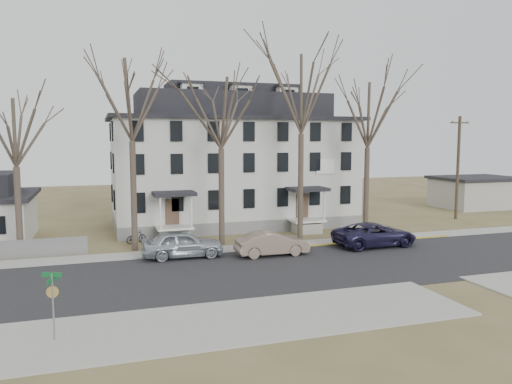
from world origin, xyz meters
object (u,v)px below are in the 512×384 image
object	(u,v)px
tree_far_left	(131,94)
tree_bungalow	(14,128)
street_sign	(53,296)
car_navy	(375,235)
boarding_house	(232,163)
car_tan	(272,244)
bicycle_left	(163,238)
tree_mid_right	(368,110)
tree_mid_left	(221,107)
tree_center	(302,88)
bicycle_right	(136,237)
car_silver	(183,244)
utility_pole_far	(458,166)

from	to	relation	value
tree_far_left	tree_bungalow	world-z (taller)	tree_far_left
street_sign	tree_bungalow	bearing A→B (deg)	122.81
car_navy	street_sign	distance (m)	22.61
tree_bungalow	boarding_house	bearing A→B (deg)	27.01
car_tan	bicycle_left	distance (m)	8.53
tree_mid_right	boarding_house	bearing A→B (deg)	136.19
tree_mid_left	tree_center	xyz separation A→B (m)	(6.00, 0.00, 1.48)
street_sign	tree_mid_left	bearing A→B (deg)	76.89
tree_mid_right	tree_far_left	bearing A→B (deg)	180.00
bicycle_right	tree_center	bearing A→B (deg)	-125.35
car_tan	car_silver	bearing A→B (deg)	78.33
tree_center	car_navy	size ratio (longest dim) A/B	2.51
tree_mid_left	car_tan	xyz separation A→B (m)	(2.18, -4.36, -8.83)
tree_mid_left	car_navy	xyz separation A→B (m)	(9.90, -3.97, -8.79)
tree_far_left	tree_mid_right	size ratio (longest dim) A/B	1.08
tree_bungalow	tree_mid_right	bearing A→B (deg)	0.00
tree_bungalow	street_sign	distance (m)	16.24
car_tan	bicycle_left	size ratio (longest dim) A/B	2.98
tree_center	tree_mid_right	world-z (taller)	tree_center
tree_mid_right	tree_bungalow	size ratio (longest dim) A/B	1.18
tree_mid_right	car_tan	bearing A→B (deg)	-154.94
bicycle_left	tree_center	bearing A→B (deg)	-108.15
car_silver	tree_mid_right	bearing A→B (deg)	-75.58
tree_center	tree_bungalow	world-z (taller)	tree_center
utility_pole_far	car_tan	xyz separation A→B (m)	(-21.32, -8.56, -4.14)
tree_mid_left	tree_center	world-z (taller)	tree_center
tree_bungalow	bicycle_left	xyz separation A→B (m)	(9.10, 1.62, -7.71)
boarding_house	tree_bungalow	distance (m)	18.17
car_silver	street_sign	size ratio (longest dim) A/B	1.94
boarding_house	utility_pole_far	distance (m)	20.88
tree_far_left	bicycle_right	distance (m)	10.07
boarding_house	utility_pole_far	bearing A→B (deg)	-10.92
utility_pole_far	bicycle_right	xyz separation A→B (m)	(-29.26, -2.22, -4.43)
car_tan	tree_mid_left	bearing A→B (deg)	26.85
utility_pole_far	tree_bungalow	bearing A→B (deg)	-173.44
tree_bungalow	bicycle_left	bearing A→B (deg)	10.12
bicycle_right	bicycle_left	bearing A→B (deg)	-126.70
tree_far_left	bicycle_left	distance (m)	10.28
tree_far_left	tree_mid_right	xyz separation A→B (m)	(17.50, 0.00, -0.74)
tree_center	bicycle_left	world-z (taller)	tree_center
boarding_house	tree_mid_right	size ratio (longest dim) A/B	1.63
tree_far_left	car_silver	bearing A→B (deg)	-50.00
tree_mid_right	car_tan	distance (m)	13.56
tree_mid_left	car_silver	distance (m)	9.88
boarding_house	tree_far_left	world-z (taller)	tree_far_left
boarding_house	tree_mid_right	bearing A→B (deg)	-43.81
utility_pole_far	street_sign	xyz separation A→B (m)	(-33.52, -18.83, -3.17)
boarding_house	car_navy	xyz separation A→B (m)	(6.90, -12.13, -4.56)
tree_bungalow	tree_far_left	bearing A→B (deg)	0.00
utility_pole_far	car_tan	bearing A→B (deg)	-158.13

